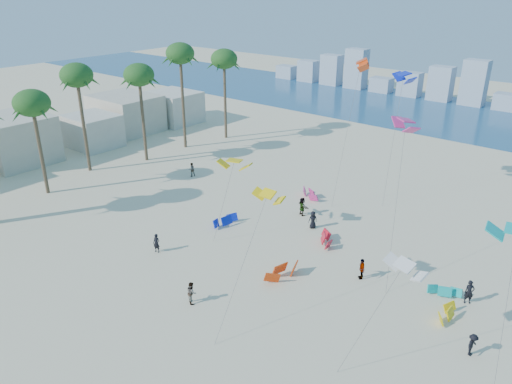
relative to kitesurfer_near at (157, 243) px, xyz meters
The scene contains 10 objects.
ground 8.58m from the kitesurfer_near, 77.28° to the right, with size 220.00×220.00×0.00m, color beige.
ocean 63.71m from the kitesurfer_near, 88.31° to the left, with size 220.00×220.00×0.00m, color navy.
kitesurfer_near is the anchor object (origin of this frame).
kitesurfer_mid 8.26m from the kitesurfer_near, 22.01° to the right, with size 0.83×0.65×1.71m, color gray.
kitesurfers_far 14.70m from the kitesurfer_near, 48.97° to the left, with size 36.92×11.13×1.89m.
grounded_kites 13.90m from the kitesurfer_near, 39.74° to the left, with size 22.80×17.55×1.06m.
flying_kites 23.41m from the kitesurfer_near, 39.60° to the left, with size 32.60×31.10×15.38m.
palm_row 23.41m from the kitesurfer_near, 158.03° to the left, with size 9.12×44.80×14.39m.
beachfront_buildings 34.23m from the kitesurfer_near, 158.56° to the left, with size 11.50×43.00×6.00m.
distant_skyline 73.71m from the kitesurfer_near, 89.46° to the left, with size 85.00×3.00×8.40m.
Camera 1 is at (28.47, -14.79, 21.89)m, focal length 34.32 mm.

